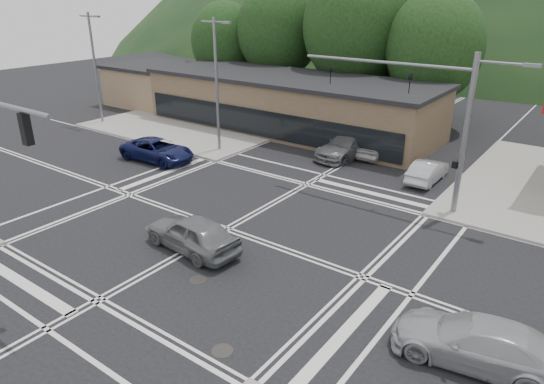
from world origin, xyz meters
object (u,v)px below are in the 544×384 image
Objects in this scene: car_blue_west at (157,150)px; car_grey_center at (193,233)px; car_queue_a at (427,171)px; car_northbound at (348,146)px; car_silver_east at (478,342)px; car_queue_b at (377,146)px.

car_grey_center reaches higher than car_blue_west.
car_queue_a is 6.14m from car_northbound.
car_northbound is at bearing -12.50° from car_queue_a.
car_silver_east is (11.93, 0.05, -0.07)m from car_grey_center.
car_northbound is (-12.56, 15.46, 0.06)m from car_silver_east.
car_silver_east is 20.13m from car_queue_b.
car_blue_west is at bearing -116.67° from car_silver_east.
car_northbound reaches higher than car_queue_b.
car_queue_a is (5.36, 14.20, -0.16)m from car_grey_center.
car_queue_a is (15.93, 6.86, -0.08)m from car_blue_west.
car_grey_center is 1.20× the size of car_queue_a.
car_silver_east is at bearing 95.58° from car_grey_center.
car_silver_east is 15.59m from car_queue_a.
car_blue_west is 12.86m from car_northbound.
car_queue_a is at bearing -70.34° from car_blue_west.
car_grey_center is 15.18m from car_queue_a.
car_northbound is at bearing -172.33° from car_grey_center.
car_grey_center reaches higher than car_silver_east.
car_queue_a is (-6.56, 14.14, -0.09)m from car_silver_east.
car_grey_center is 0.93× the size of car_silver_east.
car_northbound is (-0.64, 15.51, -0.01)m from car_grey_center.
car_grey_center is at bearing 82.89° from car_queue_b.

